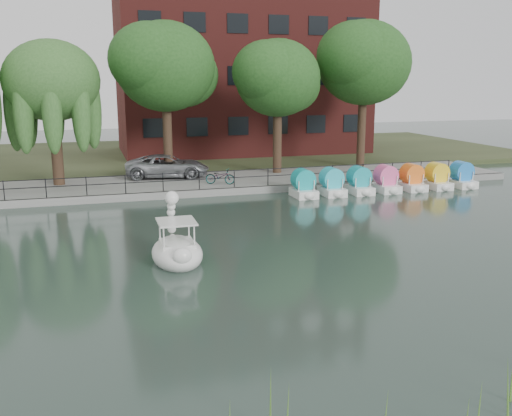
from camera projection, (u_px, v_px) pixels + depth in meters
name	position (u px, v px, depth m)	size (l,w,h in m)	color
ground_plane	(276.00, 271.00, 19.32)	(120.00, 120.00, 0.00)	#33453E
promenade	(191.00, 184.00, 34.22)	(40.00, 6.00, 0.40)	gray
kerb	(200.00, 193.00, 31.47)	(40.00, 0.25, 0.40)	gray
land_strip	(160.00, 155.00, 47.30)	(60.00, 22.00, 0.36)	#47512D
railing	(199.00, 176.00, 31.44)	(32.00, 0.05, 1.00)	black
apartment_building	(241.00, 42.00, 47.21)	(20.00, 10.07, 18.00)	#4C1E16
willow_mid	(51.00, 81.00, 31.71)	(5.32, 5.32, 8.15)	#473323
broadleaf_center	(165.00, 67.00, 34.29)	(6.00, 6.00, 9.25)	#473323
broadleaf_right	(278.00, 79.00, 35.94)	(5.40, 5.40, 8.32)	#473323
broadleaf_far	(364.00, 63.00, 38.47)	(6.30, 6.30, 9.71)	#473323
minivan	(167.00, 164.00, 35.18)	(5.86, 2.69, 1.63)	gray
bicycle	(220.00, 176.00, 33.01)	(1.72, 0.60, 1.00)	gray
swan_boat	(177.00, 247.00, 20.24)	(1.82, 2.97, 2.40)	white
pedal_boat_row	(386.00, 181.00, 32.84)	(11.35, 1.70, 1.40)	white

